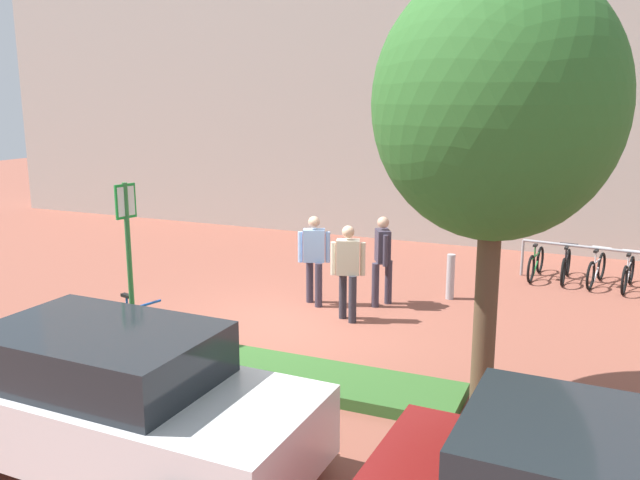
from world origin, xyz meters
name	(u,v)px	position (x,y,z in m)	size (l,w,h in m)	color
ground_plane	(292,325)	(0.00, 0.00, 0.00)	(60.00, 60.00, 0.00)	brown
building_facade	(422,55)	(0.00, 8.10, 5.00)	(28.00, 1.20, 10.00)	#B2ADA3
planter_strip	(223,363)	(-0.13, -2.06, 0.08)	(7.00, 1.10, 0.16)	#336028
tree_sidewalk	(497,105)	(3.59, -1.96, 3.81)	(2.88, 2.88, 5.41)	brown
parking_sign_post	(128,244)	(-1.74, -2.06, 1.73)	(0.11, 0.36, 2.66)	#2D7238
bike_at_sign	(136,327)	(-1.81, -1.93, 0.35)	(1.64, 0.54, 0.86)	black
bike_rack_cluster	(612,271)	(5.09, 4.81, 0.35)	(3.73, 1.86, 0.83)	#99999E
bollard_steel	(450,277)	(2.17, 2.65, 0.45)	(0.16, 0.16, 0.90)	#ADADB2
person_suited_navy	(383,255)	(1.07, 1.73, 0.98)	(0.40, 0.55, 1.72)	#383342
person_casual_tan	(314,255)	(-0.14, 1.26, 0.98)	(0.57, 0.37, 1.72)	#383342
person_shirt_blue	(348,267)	(0.78, 0.65, 0.98)	(0.58, 0.36, 1.72)	#2D2D38
car_white_hatch	(116,400)	(0.23, -4.76, 0.76)	(4.34, 2.10, 1.54)	silver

